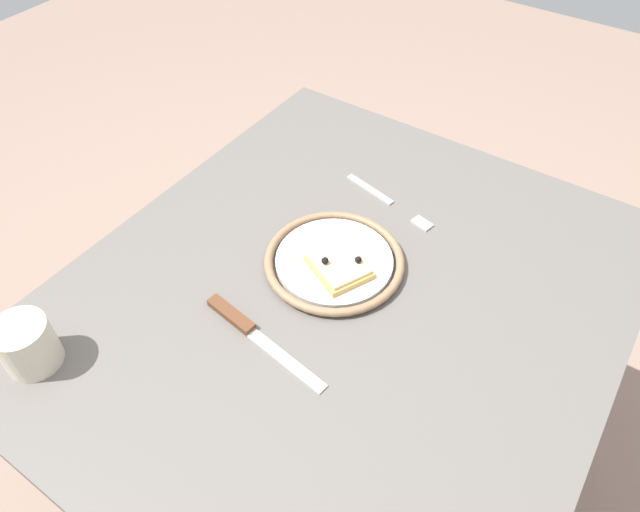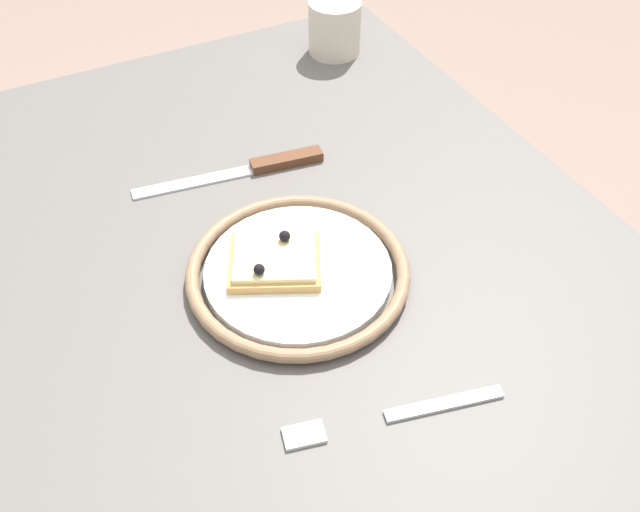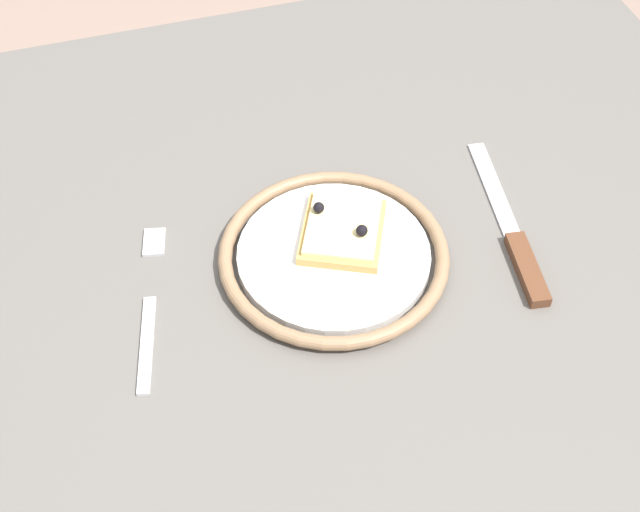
% 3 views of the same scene
% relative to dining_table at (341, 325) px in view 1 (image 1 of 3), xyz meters
% --- Properties ---
extents(ground_plane, '(6.00, 6.00, 0.00)m').
position_rel_dining_table_xyz_m(ground_plane, '(0.00, 0.00, -0.65)').
color(ground_plane, gray).
extents(dining_table, '(0.95, 0.82, 0.74)m').
position_rel_dining_table_xyz_m(dining_table, '(0.00, 0.00, 0.00)').
color(dining_table, '#5B5651').
rests_on(dining_table, ground_plane).
extents(plate, '(0.23, 0.23, 0.02)m').
position_rel_dining_table_xyz_m(plate, '(-0.04, -0.04, 0.10)').
color(plate, white).
rests_on(plate, dining_table).
extents(pizza_slice_near, '(0.11, 0.12, 0.03)m').
position_rel_dining_table_xyz_m(pizza_slice_near, '(-0.03, -0.02, 0.11)').
color(pizza_slice_near, tan).
rests_on(pizza_slice_near, plate).
extents(knife, '(0.05, 0.24, 0.01)m').
position_rel_dining_table_xyz_m(knife, '(0.14, -0.08, 0.10)').
color(knife, silver).
rests_on(knife, dining_table).
extents(fork, '(0.06, 0.20, 0.00)m').
position_rel_dining_table_xyz_m(fork, '(-0.23, -0.05, 0.09)').
color(fork, silver).
rests_on(fork, dining_table).
extents(cup, '(0.08, 0.08, 0.08)m').
position_rel_dining_table_xyz_m(cup, '(0.36, -0.30, 0.13)').
color(cup, beige).
rests_on(cup, dining_table).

